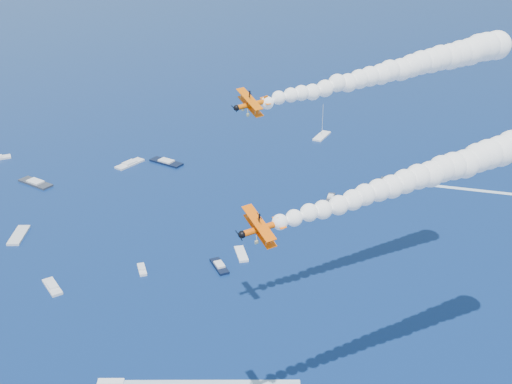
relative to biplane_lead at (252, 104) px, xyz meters
name	(u,v)px	position (x,y,z in m)	size (l,w,h in m)	color
biplane_lead	(252,104)	(0.00, 0.00, 0.00)	(7.12, 7.99, 4.81)	#ED5F04
biplane_trail	(261,228)	(-13.46, -28.14, -9.12)	(7.34, 8.23, 4.96)	#FF5C05
smoke_trail_lead	(390,71)	(31.59, -0.81, 2.42)	(63.62, 7.91, 11.28)	white
smoke_trail_trail	(430,174)	(18.13, -29.01, -6.70)	(63.62, 8.02, 11.28)	white
spectator_boats	(92,236)	(-15.61, 73.73, -60.07)	(216.55, 185.77, 0.70)	#303641
boat_wakes	(367,263)	(48.55, 21.72, -60.39)	(150.45, 71.02, 0.04)	white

